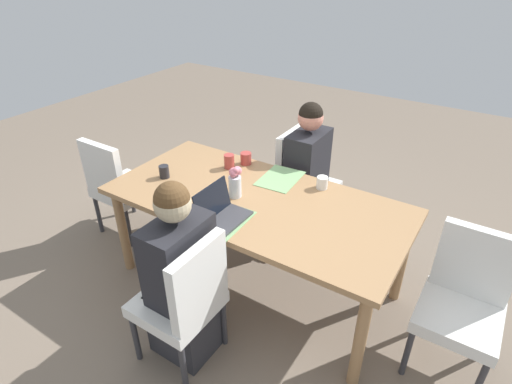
% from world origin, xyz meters
% --- Properties ---
extents(ground_plane, '(10.00, 10.00, 0.00)m').
position_xyz_m(ground_plane, '(0.00, 0.00, 0.00)').
color(ground_plane, '#756656').
extents(dining_table, '(2.04, 0.97, 0.75)m').
position_xyz_m(dining_table, '(0.00, 0.00, 0.67)').
color(dining_table, '#9E754C').
rests_on(dining_table, ground_plane).
extents(chair_near_left_near, '(0.44, 0.44, 0.90)m').
position_xyz_m(chair_near_left_near, '(0.08, -0.84, 0.50)').
color(chair_near_left_near, silver).
rests_on(chair_near_left_near, ground_plane).
extents(person_near_left_near, '(0.36, 0.40, 1.19)m').
position_xyz_m(person_near_left_near, '(0.00, -0.78, 0.53)').
color(person_near_left_near, '#2D2D33').
rests_on(person_near_left_near, ground_plane).
extents(chair_far_left_mid, '(0.44, 0.44, 0.90)m').
position_xyz_m(chair_far_left_mid, '(-0.03, 0.78, 0.50)').
color(chair_far_left_mid, silver).
rests_on(chair_far_left_mid, ground_plane).
extents(person_far_left_mid, '(0.36, 0.40, 1.19)m').
position_xyz_m(person_far_left_mid, '(0.05, 0.72, 0.53)').
color(person_far_left_mid, '#2D2D33').
rests_on(person_far_left_mid, ground_plane).
extents(chair_head_left_left_far, '(0.44, 0.44, 0.90)m').
position_xyz_m(chair_head_left_left_far, '(-1.36, -0.07, 0.50)').
color(chair_head_left_left_far, silver).
rests_on(chair_head_left_left_far, ground_plane).
extents(chair_head_right_right_near, '(0.44, 0.44, 0.90)m').
position_xyz_m(chair_head_right_right_near, '(1.32, 0.09, 0.50)').
color(chair_head_right_right_near, silver).
rests_on(chair_head_right_right_near, ground_plane).
extents(flower_vase, '(0.09, 0.10, 0.22)m').
position_xyz_m(flower_vase, '(0.14, 0.05, 0.86)').
color(flower_vase, silver).
rests_on(flower_vase, dining_table).
extents(placemat_near_left_near, '(0.28, 0.38, 0.00)m').
position_xyz_m(placemat_near_left_near, '(0.00, -0.33, 0.75)').
color(placemat_near_left_near, '#7FAD70').
rests_on(placemat_near_left_near, dining_table).
extents(placemat_far_left_mid, '(0.27, 0.37, 0.00)m').
position_xyz_m(placemat_far_left_mid, '(0.02, 0.33, 0.75)').
color(placemat_far_left_mid, '#7FAD70').
rests_on(placemat_far_left_mid, dining_table).
extents(laptop_far_left_mid, '(0.22, 0.32, 0.21)m').
position_xyz_m(laptop_far_left_mid, '(0.05, 0.33, 0.79)').
color(laptop_far_left_mid, '#38383D').
rests_on(laptop_far_left_mid, dining_table).
extents(coffee_mug_near_left, '(0.09, 0.09, 0.09)m').
position_xyz_m(coffee_mug_near_left, '(0.34, -0.39, 0.79)').
color(coffee_mug_near_left, '#AD3D38').
rests_on(coffee_mug_near_left, dining_table).
extents(coffee_mug_near_right, '(0.08, 0.08, 0.09)m').
position_xyz_m(coffee_mug_near_right, '(-0.31, -0.37, 0.79)').
color(coffee_mug_near_right, white).
rests_on(coffee_mug_near_right, dining_table).
extents(coffee_mug_centre_left, '(0.07, 0.07, 0.09)m').
position_xyz_m(coffee_mug_centre_left, '(0.73, 0.11, 0.79)').
color(coffee_mug_centre_left, '#232328').
rests_on(coffee_mug_centre_left, dining_table).
extents(coffee_mug_centre_right, '(0.08, 0.08, 0.11)m').
position_xyz_m(coffee_mug_centre_right, '(0.41, -0.27, 0.80)').
color(coffee_mug_centre_right, '#AD3D38').
rests_on(coffee_mug_centre_right, dining_table).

